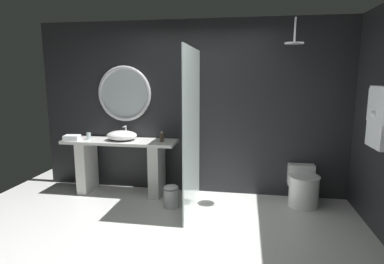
# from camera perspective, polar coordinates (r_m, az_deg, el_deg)

# --- Properties ---
(ground_plane) EXTENTS (5.76, 5.76, 0.00)m
(ground_plane) POSITION_cam_1_polar(r_m,az_deg,el_deg) (3.49, -5.45, -20.86)
(ground_plane) COLOR silver
(back_wall_panel) EXTENTS (4.80, 0.10, 2.60)m
(back_wall_panel) POSITION_cam_1_polar(r_m,az_deg,el_deg) (4.88, 0.08, 4.29)
(back_wall_panel) COLOR #232326
(back_wall_panel) RESTS_ON ground_plane
(vanity_counter) EXTENTS (1.71, 0.51, 0.83)m
(vanity_counter) POSITION_cam_1_polar(r_m,az_deg,el_deg) (5.00, -12.57, -5.12)
(vanity_counter) COLOR silver
(vanity_counter) RESTS_ON ground_plane
(vessel_sink) EXTENTS (0.46, 0.38, 0.20)m
(vessel_sink) POSITION_cam_1_polar(r_m,az_deg,el_deg) (4.89, -12.45, -0.60)
(vessel_sink) COLOR white
(vessel_sink) RESTS_ON vanity_counter
(tumbler_cup) EXTENTS (0.06, 0.06, 0.10)m
(tumbler_cup) POSITION_cam_1_polar(r_m,az_deg,el_deg) (5.09, -17.99, -0.68)
(tumbler_cup) COLOR silver
(tumbler_cup) RESTS_ON vanity_counter
(soap_dispenser) EXTENTS (0.06, 0.06, 0.16)m
(soap_dispenser) POSITION_cam_1_polar(r_m,az_deg,el_deg) (4.67, -5.44, -0.94)
(soap_dispenser) COLOR #3D3323
(soap_dispenser) RESTS_ON vanity_counter
(round_wall_mirror) EXTENTS (0.85, 0.06, 0.85)m
(round_wall_mirror) POSITION_cam_1_polar(r_m,az_deg,el_deg) (5.06, -12.00, 6.71)
(round_wall_mirror) COLOR silver
(shower_glass_panel) EXTENTS (0.02, 1.27, 2.15)m
(shower_glass_panel) POSITION_cam_1_polar(r_m,az_deg,el_deg) (4.22, 0.00, 0.28)
(shower_glass_panel) COLOR silver
(shower_glass_panel) RESTS_ON ground_plane
(rain_shower_head) EXTENTS (0.24, 0.24, 0.32)m
(rain_shower_head) POSITION_cam_1_polar(r_m,az_deg,el_deg) (4.31, 17.81, 15.16)
(rain_shower_head) COLOR silver
(hanging_bathrobe) EXTENTS (0.20, 0.58, 0.72)m
(hanging_bathrobe) POSITION_cam_1_polar(r_m,az_deg,el_deg) (3.91, 30.69, 2.64)
(hanging_bathrobe) COLOR silver
(toilet) EXTENTS (0.42, 0.61, 0.52)m
(toilet) POSITION_cam_1_polar(r_m,az_deg,el_deg) (4.78, 19.22, -9.23)
(toilet) COLOR white
(toilet) RESTS_ON ground_plane
(waste_bin) EXTENTS (0.21, 0.21, 0.31)m
(waste_bin) POSITION_cam_1_polar(r_m,az_deg,el_deg) (4.48, -3.74, -11.34)
(waste_bin) COLOR silver
(waste_bin) RESTS_ON ground_plane
(folded_hand_towel) EXTENTS (0.24, 0.21, 0.08)m
(folded_hand_towel) POSITION_cam_1_polar(r_m,az_deg,el_deg) (5.09, -20.67, -0.99)
(folded_hand_towel) COLOR white
(folded_hand_towel) RESTS_ON vanity_counter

